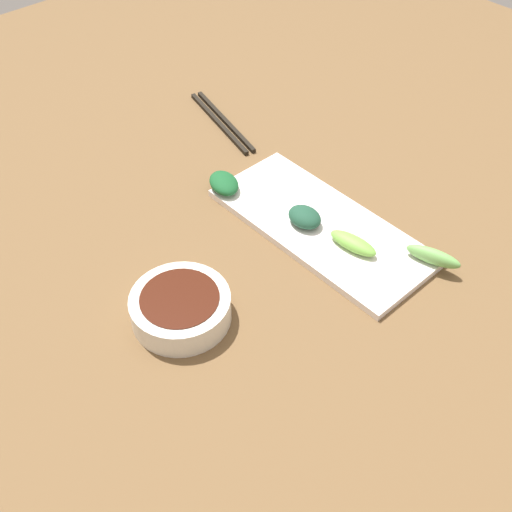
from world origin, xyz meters
TOP-DOWN VIEW (x-y plane):
  - tabletop at (0.00, 0.00)m, footprint 2.10×2.10m
  - sauce_bowl at (-0.18, -0.02)m, footprint 0.14×0.14m
  - serving_plate at (0.10, -0.03)m, footprint 0.16×0.37m
  - broccoli_stalk_0 at (0.09, -0.10)m, footprint 0.04×0.08m
  - broccoli_leafy_1 at (0.08, -0.01)m, footprint 0.05×0.06m
  - broccoli_leafy_2 at (0.04, 0.14)m, footprint 0.06×0.08m
  - broccoli_stalk_3 at (0.16, -0.20)m, footprint 0.05×0.09m
  - chopsticks at (0.18, 0.31)m, footprint 0.08×0.23m

SIDE VIEW (x-z plane):
  - tabletop at x=0.00m, z-range 0.00..0.02m
  - chopsticks at x=0.18m, z-range 0.02..0.03m
  - serving_plate at x=0.10m, z-range 0.02..0.03m
  - broccoli_stalk_0 at x=0.09m, z-range 0.03..0.05m
  - sauce_bowl at x=-0.18m, z-range 0.02..0.06m
  - broccoli_leafy_2 at x=0.04m, z-range 0.03..0.05m
  - broccoli_stalk_3 at x=0.16m, z-range 0.03..0.06m
  - broccoli_leafy_1 at x=0.08m, z-range 0.03..0.06m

